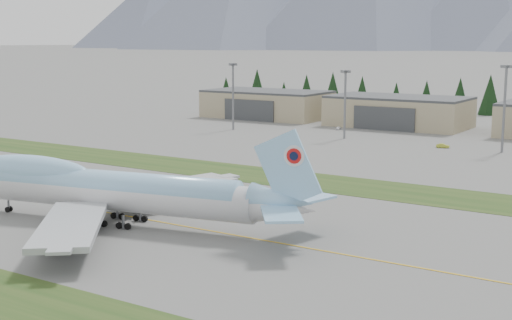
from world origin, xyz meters
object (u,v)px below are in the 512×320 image
Objects in this scene: service_vehicle_b at (443,148)px; boeing_747_freighter at (112,190)px; service_vehicle_a at (338,130)px; hangar_center at (398,111)px; hangar_left at (267,104)px.

boeing_747_freighter is at bearing 157.82° from service_vehicle_b.
service_vehicle_b is (43.88, -21.71, 0.00)m from service_vehicle_a.
hangar_center is at bearing 43.97° from service_vehicle_a.
boeing_747_freighter is 17.95× the size of service_vehicle_b.
service_vehicle_a is at bearing 51.22° from service_vehicle_b.
hangar_left is 15.57× the size of service_vehicle_a.
hangar_left is 94.60m from service_vehicle_b.
boeing_747_freighter is 155.10m from hangar_center.
boeing_747_freighter reaches higher than hangar_left.
service_vehicle_b is (29.92, -41.34, -5.39)m from hangar_center.
hangar_left reaches higher than service_vehicle_a.
hangar_left is at bearing 101.78° from boeing_747_freighter.
hangar_left is at bearing 180.00° from hangar_center.
hangar_center is 15.57× the size of service_vehicle_a.
service_vehicle_b is at bearing 69.12° from boeing_747_freighter.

